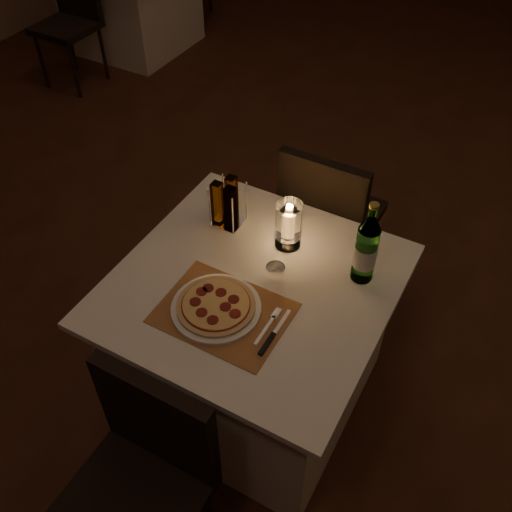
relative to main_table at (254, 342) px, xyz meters
The scene contains 15 objects.
floor 0.82m from the main_table, 77.61° to the left, with size 8.00×10.00×0.02m, color #462316.
main_table is the anchor object (origin of this frame).
chair_near 0.74m from the main_table, 90.00° to the right, with size 0.42×0.42×0.90m.
chair_far 0.74m from the main_table, 90.00° to the left, with size 0.42×0.42×0.90m.
placemat 0.41m from the main_table, 96.34° to the right, with size 0.45×0.34×0.00m, color #A7693A.
plate 0.42m from the main_table, 105.52° to the right, with size 0.32×0.32×0.01m, color white.
pizza 0.44m from the main_table, 105.56° to the right, with size 0.28×0.28×0.02m.
fork 0.43m from the main_table, 45.27° to the right, with size 0.02×0.18×0.00m.
knife 0.46m from the main_table, 49.01° to the right, with size 0.02×0.22×0.01m.
tumbler 0.41m from the main_table, 36.39° to the left, with size 0.07×0.07×0.07m, color white, non-canonical shape.
water_bottle 0.65m from the main_table, 32.93° to the left, with size 0.08×0.08×0.35m.
hurricane_candle 0.54m from the main_table, 85.54° to the left, with size 0.11×0.11×0.20m.
cruet_caddy 0.58m from the main_table, 136.83° to the left, with size 0.12×0.12×0.21m.
neighbor_table_left 3.76m from the main_table, 135.38° to the left, with size 1.00×1.00×0.74m.
neighbor_chair_la 3.31m from the main_table, 144.23° to the left, with size 0.42×0.42×0.90m.
Camera 1 is at (0.54, -1.95, 2.30)m, focal length 40.00 mm.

